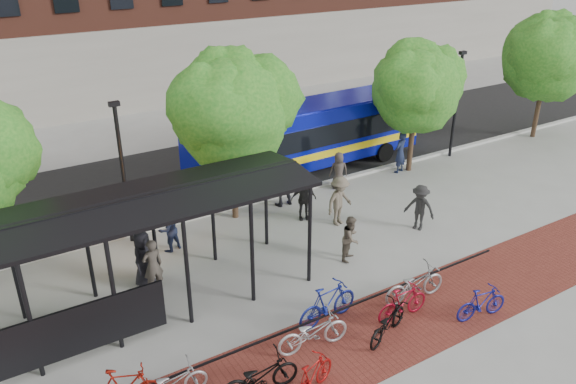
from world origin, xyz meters
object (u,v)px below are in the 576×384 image
tree_b (232,105)px  pedestrian_1 (153,266)px  bus_shelter (125,219)px  pedestrian_8 (351,238)px  tree_d (549,53)px  bike_11 (482,303)px  bike_10 (414,284)px  bike_7 (328,304)px  pedestrian_2 (168,229)px  pedestrian_9 (420,208)px  lamp_post_left (123,170)px  pedestrian_0 (143,258)px  bike_6 (313,332)px  bike_4 (260,376)px  bike_5 (312,377)px  pedestrian_6 (339,171)px  bike_2 (172,383)px  pedestrian_3 (340,201)px  pedestrian_7 (400,152)px  lamp_post_right (456,102)px  pedestrian_5 (284,183)px  bike_8 (387,322)px  pedestrian_4 (303,199)px  bike_9 (403,303)px

tree_b → pedestrian_1: 6.51m
bus_shelter → pedestrian_8: bus_shelter is taller
tree_d → bike_11: tree_d is taller
bike_10 → bike_7: bearing=84.5°
tree_b → pedestrian_2: (-3.16, -1.10, -3.64)m
pedestrian_9 → lamp_post_left: bearing=-143.5°
bike_7 → pedestrian_0: (-3.75, 4.56, 0.31)m
bike_6 → pedestrian_8: 4.75m
bike_4 → bike_5: 1.23m
bike_10 → pedestrian_6: 8.30m
bike_5 → bike_2: bearing=40.0°
bike_4 → bus_shelter: bearing=22.2°
lamp_post_left → bike_10: bearing=-52.5°
bike_5 → pedestrian_9: pedestrian_9 is taller
tree_d → pedestrian_6: bearing=179.7°
pedestrian_3 → bike_6: bearing=-145.4°
bike_7 → pedestrian_3: bearing=-45.0°
bike_2 → bike_6: bike_6 is taller
lamp_post_left → bike_10: size_ratio=2.45×
pedestrian_7 → bike_6: bearing=21.0°
lamp_post_right → pedestrian_8: 11.47m
pedestrian_3 → pedestrian_5: size_ratio=1.00×
bus_shelter → pedestrian_5: bearing=26.9°
tree_d → pedestrian_5: size_ratio=3.40×
bike_8 → pedestrian_1: (-4.62, 5.45, 0.40)m
pedestrian_9 → tree_d: bearing=82.8°
bike_7 → pedestrian_4: size_ratio=1.21×
pedestrian_1 → pedestrian_7: 13.18m
lamp_post_right → pedestrian_7: lamp_post_right is taller
bike_6 → pedestrian_7: 12.90m
pedestrian_3 → pedestrian_5: bearing=96.2°
pedestrian_0 → bike_6: bearing=-103.7°
bike_5 → bike_9: 3.98m
pedestrian_4 → pedestrian_5: 1.45m
tree_b → bike_5: tree_b is taller
bus_shelter → lamp_post_right: 17.61m
bike_8 → bike_2: bearing=59.3°
bike_10 → pedestrian_5: pedestrian_5 is taller
bike_8 → bike_11: bearing=-126.3°
tree_b → lamp_post_right: (11.90, 0.25, -1.71)m
bike_4 → pedestrian_0: size_ratio=1.09×
tree_d → bike_6: (-19.79, -7.93, -3.94)m
bike_4 → bike_6: (1.98, 0.68, 0.01)m
pedestrian_1 → pedestrian_5: 7.19m
bike_6 → bike_8: (1.98, -0.68, -0.05)m
pedestrian_3 → pedestrian_5: (-0.90, 2.51, 0.00)m
bike_4 → bike_11: bearing=-91.3°
lamp_post_right → bike_10: lamp_post_right is taller
pedestrian_2 → pedestrian_3: pedestrian_3 is taller
tree_b → bike_10: bearing=-75.4°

